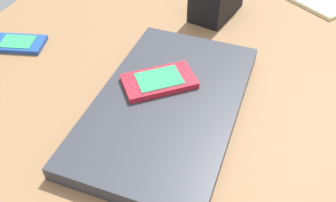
% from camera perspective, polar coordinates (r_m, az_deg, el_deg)
% --- Properties ---
extents(desk_surface, '(1.20, 0.80, 0.03)m').
position_cam_1_polar(desk_surface, '(0.66, -1.90, 3.84)').
color(desk_surface, olive).
rests_on(desk_surface, ground).
extents(laptop_closed, '(0.37, 0.22, 0.02)m').
position_cam_1_polar(laptop_closed, '(0.57, -0.00, -0.57)').
color(laptop_closed, '#33353D').
rests_on(laptop_closed, desk_surface).
extents(cell_phone_on_laptop, '(0.12, 0.13, 0.01)m').
position_cam_1_polar(cell_phone_on_laptop, '(0.59, -1.41, 3.17)').
color(cell_phone_on_laptop, red).
rests_on(cell_phone_on_laptop, laptop_closed).
extents(cell_phone_on_desk, '(0.08, 0.11, 0.01)m').
position_cam_1_polar(cell_phone_on_desk, '(0.77, -22.51, 8.37)').
color(cell_phone_on_desk, '#1E479E').
rests_on(cell_phone_on_desk, desk_surface).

